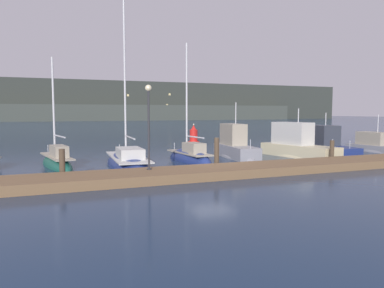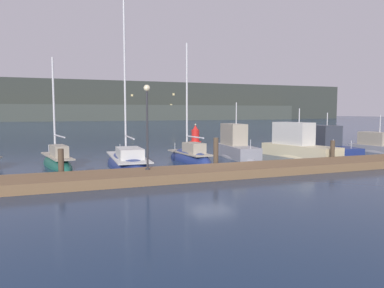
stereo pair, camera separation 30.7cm
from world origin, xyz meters
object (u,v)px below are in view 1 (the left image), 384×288
at_px(motorboat_berth_6, 235,151).
at_px(motorboat_berth_7, 297,149).
at_px(sailboat_berth_4, 128,163).
at_px(motorboat_berth_8, 325,147).
at_px(sailboat_berth_3, 57,164).
at_px(dock_lamppost, 149,113).
at_px(motorboat_berth_9, 377,149).
at_px(sailboat_berth_5, 190,159).
at_px(channel_buoy, 194,136).

relative_size(motorboat_berth_6, motorboat_berth_7, 0.82).
bearing_deg(sailboat_berth_4, motorboat_berth_8, 3.85).
distance_m(sailboat_berth_3, dock_lamppost, 7.97).
relative_size(motorboat_berth_6, motorboat_berth_9, 1.02).
bearing_deg(sailboat_berth_3, motorboat_berth_8, 0.33).
relative_size(sailboat_berth_4, motorboat_berth_7, 1.59).
distance_m(sailboat_berth_3, motorboat_berth_6, 12.25).
relative_size(sailboat_berth_3, sailboat_berth_4, 0.64).
relative_size(sailboat_berth_5, motorboat_berth_8, 1.25).
distance_m(channel_buoy, dock_lamppost, 21.57).
bearing_deg(sailboat_berth_5, sailboat_berth_3, 175.94).
relative_size(sailboat_berth_3, channel_buoy, 3.57).
distance_m(motorboat_berth_8, dock_lamppost, 17.80).
distance_m(sailboat_berth_5, channel_buoy, 14.62).
relative_size(motorboat_berth_6, channel_buoy, 2.86).
bearing_deg(channel_buoy, motorboat_berth_9, -52.11).
bearing_deg(sailboat_berth_4, motorboat_berth_9, -0.19).
bearing_deg(sailboat_berth_4, sailboat_berth_3, 166.57).
height_order(sailboat_berth_4, motorboat_berth_7, sailboat_berth_4).
xyz_separation_m(sailboat_berth_5, motorboat_berth_6, (3.79, 0.56, 0.37)).
relative_size(sailboat_berth_3, motorboat_berth_6, 1.25).
bearing_deg(motorboat_berth_9, dock_lamppost, -166.47).
bearing_deg(motorboat_berth_6, sailboat_berth_5, -171.53).
bearing_deg(channel_buoy, motorboat_berth_8, -63.37).
height_order(motorboat_berth_7, motorboat_berth_9, motorboat_berth_7).
relative_size(motorboat_berth_8, channel_buoy, 3.42).
bearing_deg(sailboat_berth_5, motorboat_berth_7, -5.27).
relative_size(sailboat_berth_4, dock_lamppost, 2.71).
distance_m(sailboat_berth_5, motorboat_berth_6, 3.85).
xyz_separation_m(sailboat_berth_3, sailboat_berth_5, (8.46, -0.60, -0.03)).
bearing_deg(sailboat_berth_3, sailboat_berth_4, -13.43).
relative_size(sailboat_berth_5, motorboat_berth_6, 1.49).
distance_m(motorboat_berth_7, channel_buoy, 14.42).
distance_m(motorboat_berth_7, motorboat_berth_8, 4.13).
bearing_deg(motorboat_berth_8, motorboat_berth_9, -14.83).
bearing_deg(motorboat_berth_7, motorboat_berth_6, 163.46).
relative_size(motorboat_berth_6, dock_lamppost, 1.39).
bearing_deg(motorboat_berth_7, channel_buoy, 100.08).
xyz_separation_m(motorboat_berth_6, channel_buoy, (1.94, 12.87, 0.28)).
bearing_deg(motorboat_berth_6, sailboat_berth_3, 179.83).
bearing_deg(motorboat_berth_8, sailboat_berth_3, -179.67).
xyz_separation_m(sailboat_berth_3, motorboat_berth_8, (20.56, 0.12, 0.28)).
distance_m(sailboat_berth_5, motorboat_berth_7, 8.30).
bearing_deg(sailboat_berth_3, dock_lamppost, -55.91).
relative_size(motorboat_berth_7, motorboat_berth_8, 1.02).
bearing_deg(channel_buoy, motorboat_berth_7, -79.92).
distance_m(motorboat_berth_6, dock_lamppost, 10.50).
bearing_deg(motorboat_berth_9, motorboat_berth_6, 175.43).
distance_m(sailboat_berth_4, motorboat_berth_7, 12.60).
distance_m(sailboat_berth_4, motorboat_berth_9, 20.87).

